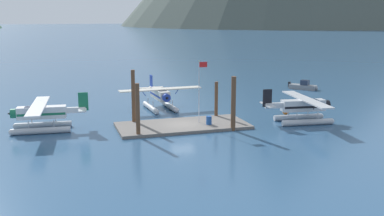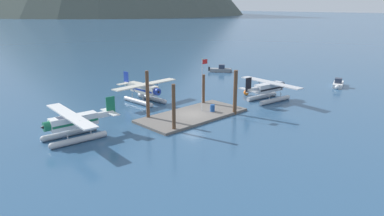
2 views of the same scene
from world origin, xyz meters
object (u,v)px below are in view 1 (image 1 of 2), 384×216
object	(u,v)px
mooring_buoy	(286,111)
seaplane_cream_bow_centre	(160,97)
flagpole	(200,85)
fuel_drum	(209,120)
seaplane_silver_stbd_aft	(303,108)
boat_grey_open_east	(304,86)
seaplane_white_port_fwd	(42,116)

from	to	relation	value
mooring_buoy	seaplane_cream_bow_centre	bearing A→B (deg)	151.45
flagpole	fuel_drum	world-z (taller)	flagpole
flagpole	seaplane_cream_bow_centre	distance (m)	10.00
fuel_drum	mooring_buoy	xyz separation A→B (m)	(10.80, 3.10, -0.33)
mooring_buoy	seaplane_cream_bow_centre	xyz separation A→B (m)	(-13.60, 7.40, 1.17)
seaplane_cream_bow_centre	seaplane_silver_stbd_aft	size ratio (longest dim) A/B	1.00
seaplane_silver_stbd_aft	boat_grey_open_east	bearing A→B (deg)	58.88
seaplane_cream_bow_centre	seaplane_white_port_fwd	bearing A→B (deg)	-153.67
fuel_drum	boat_grey_open_east	distance (m)	29.66
seaplane_silver_stbd_aft	boat_grey_open_east	distance (m)	23.52
flagpole	mooring_buoy	world-z (taller)	flagpole
fuel_drum	seaplane_cream_bow_centre	xyz separation A→B (m)	(-2.81, 10.50, 0.84)
mooring_buoy	boat_grey_open_east	xyz separation A→B (m)	(11.95, 15.94, 0.08)
flagpole	seaplane_silver_stbd_aft	size ratio (longest dim) A/B	0.64
seaplane_silver_stbd_aft	seaplane_white_port_fwd	bearing A→B (deg)	170.37
seaplane_silver_stbd_aft	boat_grey_open_east	world-z (taller)	seaplane_silver_stbd_aft
fuel_drum	boat_grey_open_east	size ratio (longest dim) A/B	0.21
seaplane_cream_bow_centre	seaplane_silver_stbd_aft	world-z (taller)	same
fuel_drum	mooring_buoy	distance (m)	11.24
boat_grey_open_east	seaplane_silver_stbd_aft	bearing A→B (deg)	-121.12
seaplane_cream_bow_centre	boat_grey_open_east	world-z (taller)	seaplane_cream_bow_centre
flagpole	fuel_drum	xyz separation A→B (m)	(0.62, -1.16, -3.67)
flagpole	fuel_drum	distance (m)	3.90
fuel_drum	seaplane_cream_bow_centre	bearing A→B (deg)	104.96
fuel_drum	boat_grey_open_east	xyz separation A→B (m)	(22.74, 19.04, -0.25)
fuel_drum	mooring_buoy	bearing A→B (deg)	16.03
flagpole	boat_grey_open_east	world-z (taller)	flagpole
seaplane_silver_stbd_aft	boat_grey_open_east	xyz separation A→B (m)	(12.14, 20.11, -1.09)
mooring_buoy	boat_grey_open_east	distance (m)	19.92
flagpole	seaplane_white_port_fwd	world-z (taller)	flagpole
fuel_drum	seaplane_cream_bow_centre	distance (m)	10.90
mooring_buoy	seaplane_cream_bow_centre	world-z (taller)	seaplane_cream_bow_centre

